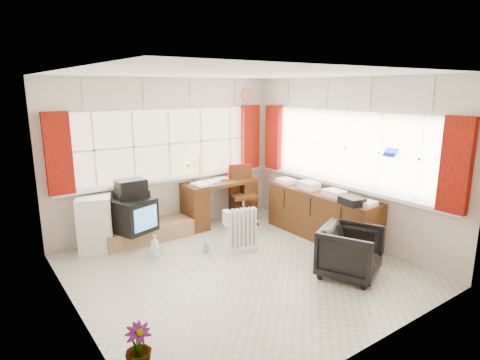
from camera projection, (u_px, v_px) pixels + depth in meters
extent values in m
plane|color=beige|center=(240.00, 270.00, 5.28)|extent=(4.00, 4.00, 0.00)
plane|color=beige|center=(169.00, 156.00, 6.58)|extent=(4.00, 0.00, 4.00)
plane|color=beige|center=(376.00, 219.00, 3.41)|extent=(4.00, 0.00, 4.00)
plane|color=beige|center=(71.00, 204.00, 3.86)|extent=(0.00, 4.00, 4.00)
plane|color=beige|center=(346.00, 161.00, 6.13)|extent=(0.00, 4.00, 4.00)
plane|color=white|center=(239.00, 74.00, 4.71)|extent=(4.00, 4.00, 0.00)
plane|color=beige|center=(169.00, 144.00, 6.52)|extent=(3.60, 0.00, 3.60)
cube|color=white|center=(171.00, 179.00, 6.62)|extent=(3.70, 0.12, 0.05)
cube|color=white|center=(94.00, 150.00, 5.83)|extent=(0.03, 0.02, 1.10)
cube|color=white|center=(134.00, 147.00, 6.17)|extent=(0.03, 0.02, 1.10)
cube|color=white|center=(169.00, 144.00, 6.51)|extent=(0.03, 0.02, 1.10)
cube|color=white|center=(201.00, 141.00, 6.85)|extent=(0.03, 0.02, 1.10)
cube|color=white|center=(230.00, 138.00, 7.19)|extent=(0.03, 0.02, 1.10)
plane|color=beige|center=(346.00, 148.00, 6.07)|extent=(0.00, 3.60, 3.60)
cube|color=white|center=(342.00, 185.00, 6.18)|extent=(0.12, 3.70, 0.05)
cube|color=white|center=(419.00, 159.00, 5.12)|extent=(0.02, 0.03, 1.10)
cube|color=white|center=(379.00, 153.00, 5.59)|extent=(0.02, 0.03, 1.10)
cube|color=white|center=(345.00, 148.00, 6.07)|extent=(0.02, 0.03, 1.10)
cube|color=white|center=(316.00, 144.00, 6.54)|extent=(0.02, 0.03, 1.10)
cube|color=white|center=(291.00, 140.00, 7.02)|extent=(0.02, 0.03, 1.10)
cube|color=maroon|center=(58.00, 154.00, 5.49)|extent=(0.35, 0.10, 1.15)
cube|color=maroon|center=(250.00, 137.00, 7.36)|extent=(0.35, 0.10, 1.15)
cube|color=maroon|center=(273.00, 137.00, 7.29)|extent=(0.10, 0.35, 1.15)
cube|color=maroon|center=(456.00, 165.00, 4.68)|extent=(0.10, 0.35, 1.15)
cube|color=silver|center=(168.00, 94.00, 6.32)|extent=(3.95, 0.08, 0.48)
cube|color=silver|center=(348.00, 94.00, 5.88)|extent=(0.08, 3.95, 0.48)
cube|color=#562C14|center=(218.00, 182.00, 7.00)|extent=(1.32, 0.66, 0.06)
cube|color=#562C14|center=(194.00, 208.00, 6.79)|extent=(0.31, 0.59, 0.70)
cube|color=#562C14|center=(242.00, 198.00, 7.37)|extent=(0.31, 0.59, 0.70)
cube|color=white|center=(218.00, 180.00, 6.99)|extent=(0.23, 0.31, 0.02)
cube|color=white|center=(218.00, 180.00, 6.99)|extent=(0.23, 0.31, 0.02)
cube|color=white|center=(218.00, 179.00, 6.99)|extent=(0.23, 0.31, 0.02)
cube|color=white|center=(218.00, 179.00, 6.99)|extent=(0.23, 0.31, 0.02)
cube|color=white|center=(218.00, 179.00, 6.98)|extent=(0.23, 0.31, 0.02)
cube|color=white|center=(218.00, 179.00, 6.98)|extent=(0.23, 0.31, 0.02)
cube|color=white|center=(218.00, 179.00, 6.98)|extent=(0.23, 0.31, 0.02)
cylinder|color=yellow|center=(200.00, 181.00, 6.93)|extent=(0.10, 0.10, 0.02)
cylinder|color=yellow|center=(200.00, 170.00, 6.88)|extent=(0.02, 0.02, 0.39)
cone|color=yellow|center=(199.00, 161.00, 6.85)|extent=(0.18, 0.16, 0.16)
cube|color=black|center=(244.00, 222.00, 7.11)|extent=(0.54, 0.54, 0.04)
cylinder|color=silver|center=(244.00, 210.00, 7.06)|extent=(0.06, 0.06, 0.49)
cube|color=#562C14|center=(244.00, 196.00, 7.00)|extent=(0.52, 0.51, 0.06)
cube|color=#562C14|center=(240.00, 179.00, 7.14)|extent=(0.37, 0.17, 0.47)
cube|color=maroon|center=(240.00, 178.00, 7.13)|extent=(0.41, 0.19, 0.49)
imported|color=black|center=(350.00, 252.00, 5.04)|extent=(0.93, 0.94, 0.65)
cube|color=white|center=(242.00, 249.00, 5.86)|extent=(0.46, 0.27, 0.09)
cube|color=white|center=(229.00, 229.00, 5.71)|extent=(0.06, 0.13, 0.56)
cube|color=white|center=(234.00, 229.00, 5.74)|extent=(0.06, 0.13, 0.56)
cube|color=white|center=(238.00, 228.00, 5.76)|extent=(0.06, 0.13, 0.56)
cube|color=white|center=(242.00, 228.00, 5.78)|extent=(0.06, 0.13, 0.56)
cube|color=white|center=(246.00, 227.00, 5.81)|extent=(0.06, 0.13, 0.56)
cube|color=white|center=(250.00, 227.00, 5.83)|extent=(0.06, 0.13, 0.56)
cube|color=white|center=(254.00, 226.00, 5.85)|extent=(0.06, 0.13, 0.56)
cube|color=#562C14|center=(321.00, 215.00, 6.33)|extent=(0.50, 2.00, 0.75)
cube|color=white|center=(364.00, 201.00, 5.58)|extent=(0.24, 0.32, 0.10)
cube|color=white|center=(334.00, 193.00, 6.01)|extent=(0.24, 0.32, 0.10)
cube|color=white|center=(309.00, 186.00, 6.43)|extent=(0.24, 0.32, 0.10)
cube|color=white|center=(286.00, 180.00, 6.85)|extent=(0.24, 0.32, 0.10)
cube|color=black|center=(352.00, 201.00, 5.58)|extent=(0.30, 0.36, 0.11)
cube|color=#A57752|center=(148.00, 232.00, 6.30)|extent=(1.40, 0.50, 0.25)
cube|color=black|center=(134.00, 215.00, 5.94)|extent=(0.67, 0.64, 0.49)
cube|color=#5295E8|center=(146.00, 218.00, 5.79)|extent=(0.40, 0.15, 0.33)
cube|color=black|center=(133.00, 222.00, 6.09)|extent=(0.56, 0.36, 0.20)
cube|color=black|center=(132.00, 209.00, 6.05)|extent=(0.52, 0.34, 0.20)
cube|color=black|center=(132.00, 197.00, 6.00)|extent=(0.47, 0.32, 0.19)
cube|color=black|center=(131.00, 185.00, 5.96)|extent=(0.42, 0.30, 0.18)
cube|color=white|center=(95.00, 223.00, 5.87)|extent=(0.61, 0.61, 0.81)
cube|color=silver|center=(110.00, 219.00, 5.67)|extent=(0.02, 0.02, 0.43)
imported|color=white|center=(155.00, 246.00, 5.63)|extent=(0.16, 0.16, 0.33)
imported|color=#85C7C2|center=(206.00, 246.00, 5.83)|extent=(0.11, 0.11, 0.19)
imported|color=black|center=(138.00, 348.00, 3.38)|extent=(0.23, 0.23, 0.41)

